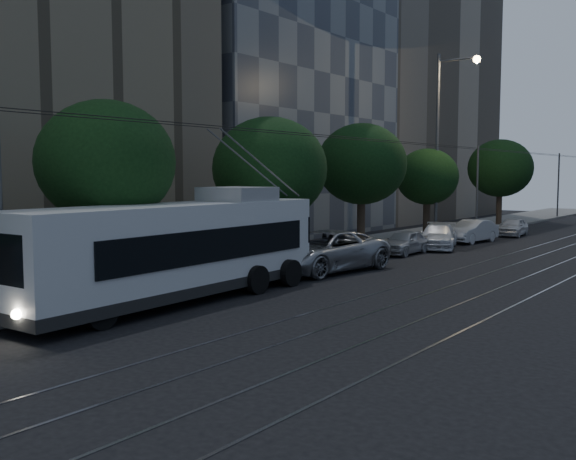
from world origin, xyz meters
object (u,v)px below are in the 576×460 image
(car_white_b, at_px, (438,236))
(streetlamp_near, at_px, (3,100))
(car_white_d, at_px, (513,227))
(streetlamp_far, at_px, (444,130))
(car_white_c, at_px, (472,231))
(pickup_silver, at_px, (324,251))
(car_white_a, at_px, (404,242))
(trolleybus, at_px, (180,249))

(car_white_b, xyz_separation_m, streetlamp_near, (-1.67, -23.79, 5.36))
(car_white_d, bearing_deg, streetlamp_near, -99.63)
(streetlamp_far, bearing_deg, car_white_c, -1.95)
(pickup_silver, height_order, streetlamp_far, streetlamp_far)
(car_white_c, bearing_deg, pickup_silver, -84.97)
(car_white_c, bearing_deg, car_white_d, 90.49)
(car_white_a, distance_m, car_white_b, 3.43)
(trolleybus, xyz_separation_m, car_white_c, (0.67, 22.88, -1.00))
(trolleybus, xyz_separation_m, streetlamp_near, (-1.29, -5.04, 4.37))
(pickup_silver, height_order, car_white_d, pickup_silver)
(trolleybus, distance_m, streetlamp_near, 6.79)
(pickup_silver, bearing_deg, streetlamp_far, 102.56)
(car_white_c, height_order, streetlamp_near, streetlamp_near)
(car_white_b, height_order, streetlamp_near, streetlamp_near)
(car_white_a, bearing_deg, car_white_b, 84.35)
(streetlamp_near, distance_m, streetlamp_far, 27.99)
(car_white_d, bearing_deg, streetlamp_far, -120.53)
(pickup_silver, bearing_deg, car_white_a, 97.74)
(trolleybus, height_order, car_white_a, trolleybus)
(car_white_c, xyz_separation_m, streetlamp_far, (-1.94, 0.07, 6.08))
(car_white_d, distance_m, streetlamp_near, 33.95)
(car_white_c, distance_m, car_white_d, 5.53)
(car_white_b, bearing_deg, pickup_silver, -110.89)
(car_white_c, bearing_deg, car_white_a, -87.51)
(trolleybus, relative_size, car_white_d, 3.44)
(pickup_silver, relative_size, car_white_a, 1.70)
(trolleybus, distance_m, car_white_c, 22.91)
(pickup_silver, height_order, car_white_b, pickup_silver)
(car_white_d, bearing_deg, car_white_a, -100.54)
(car_white_b, bearing_deg, trolleybus, -110.91)
(trolleybus, relative_size, car_white_b, 2.62)
(streetlamp_near, bearing_deg, car_white_d, 85.58)
(car_white_a, height_order, car_white_c, car_white_c)
(car_white_d, distance_m, streetlamp_far, 8.59)
(trolleybus, distance_m, car_white_a, 15.38)
(car_white_c, bearing_deg, streetlamp_near, -87.03)
(car_white_b, relative_size, car_white_d, 1.31)
(car_white_c, distance_m, streetlamp_near, 28.50)
(pickup_silver, distance_m, car_white_a, 7.36)
(pickup_silver, bearing_deg, trolleybus, -84.10)
(trolleybus, xyz_separation_m, car_white_a, (0.08, 15.34, -1.05))
(car_white_b, distance_m, car_white_d, 9.66)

